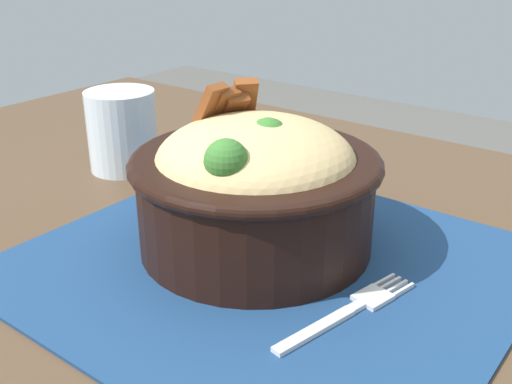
{
  "coord_description": "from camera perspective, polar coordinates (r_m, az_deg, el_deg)",
  "views": [
    {
      "loc": [
        0.25,
        -0.37,
        0.97
      ],
      "look_at": [
        -0.04,
        0.0,
        0.77
      ],
      "focal_mm": 42.82,
      "sensor_mm": 36.0,
      "label": 1
    }
  ],
  "objects": [
    {
      "name": "table",
      "position": [
        0.55,
        3.23,
        -13.01
      ],
      "size": [
        1.26,
        0.76,
        0.71
      ],
      "color": "#4C3826",
      "rests_on": "ground_plane"
    },
    {
      "name": "placemat",
      "position": [
        0.51,
        1.23,
        -6.73
      ],
      "size": [
        0.38,
        0.36,
        0.0
      ],
      "primitive_type": "cube",
      "rotation": [
        0.0,
        0.0,
        -0.0
      ],
      "color": "navy",
      "rests_on": "table"
    },
    {
      "name": "bowl",
      "position": [
        0.51,
        -0.02,
        0.84
      ],
      "size": [
        0.21,
        0.21,
        0.14
      ],
      "color": "black",
      "rests_on": "placemat"
    },
    {
      "name": "fork",
      "position": [
        0.45,
        8.94,
        -10.76
      ],
      "size": [
        0.04,
        0.14,
        0.0
      ],
      "color": "silver",
      "rests_on": "placemat"
    },
    {
      "name": "drinking_glass",
      "position": [
        0.71,
        -12.35,
        5.2
      ],
      "size": [
        0.08,
        0.08,
        0.09
      ],
      "color": "silver",
      "rests_on": "table"
    }
  ]
}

